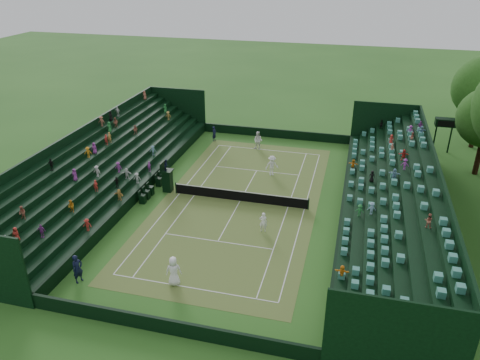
{
  "coord_description": "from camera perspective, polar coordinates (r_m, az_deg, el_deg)",
  "views": [
    {
      "loc": [
        8.81,
        -33.83,
        18.88
      ],
      "look_at": [
        0.0,
        0.0,
        2.0
      ],
      "focal_mm": 35.0,
      "sensor_mm": 36.0,
      "label": 1
    }
  ],
  "objects": [
    {
      "name": "line_judge_south",
      "position": [
        31.76,
        -19.19,
        -10.19
      ],
      "size": [
        0.7,
        0.84,
        1.97
      ],
      "primitive_type": "imported",
      "rotation": [
        0.0,
        0.0,
        1.2
      ],
      "color": "black",
      "rests_on": "ground"
    },
    {
      "name": "player_near_west",
      "position": [
        30.11,
        -8.09,
        -10.94
      ],
      "size": [
        1.15,
        0.94,
        2.02
      ],
      "primitive_type": "imported",
      "rotation": [
        0.0,
        0.0,
        3.49
      ],
      "color": "white",
      "rests_on": "ground"
    },
    {
      "name": "perimeter_wall_north",
      "position": [
        53.73,
        4.29,
        5.7
      ],
      "size": [
        17.17,
        0.2,
        1.0
      ],
      "primitive_type": "cube",
      "color": "black",
      "rests_on": "ground"
    },
    {
      "name": "umpire_chair",
      "position": [
        41.35,
        -8.87,
        0.27
      ],
      "size": [
        0.96,
        0.96,
        3.03
      ],
      "color": "black",
      "rests_on": "ground"
    },
    {
      "name": "line_judge_north",
      "position": [
        52.53,
        -3.16,
        5.65
      ],
      "size": [
        0.55,
        0.7,
        1.68
      ],
      "primitive_type": "imported",
      "rotation": [
        0.0,
        0.0,
        1.3
      ],
      "color": "black",
      "rests_on": "ground"
    },
    {
      "name": "ground",
      "position": [
        39.73,
        -0.0,
        -2.6
      ],
      "size": [
        160.0,
        160.0,
        0.0
      ],
      "primitive_type": "plane",
      "color": "#285B1C",
      "rests_on": "ground"
    },
    {
      "name": "player_far_west",
      "position": [
        50.07,
        2.22,
        4.82
      ],
      "size": [
        1.09,
        0.93,
        1.99
      ],
      "primitive_type": "imported",
      "rotation": [
        0.0,
        0.0,
        -0.2
      ],
      "color": "white",
      "rests_on": "ground"
    },
    {
      "name": "court_surface",
      "position": [
        39.73,
        -0.0,
        -2.59
      ],
      "size": [
        12.97,
        26.77,
        0.01
      ],
      "primitive_type": "cube",
      "color": "#3A7727",
      "rests_on": "ground"
    },
    {
      "name": "perimeter_wall_east",
      "position": [
        38.51,
        12.33,
        -3.4
      ],
      "size": [
        0.2,
        31.77,
        1.0
      ],
      "primitive_type": "cube",
      "color": "black",
      "rests_on": "ground"
    },
    {
      "name": "scoreboard_tower",
      "position": [
        53.02,
        23.73,
        6.3
      ],
      "size": [
        2.0,
        1.0,
        3.7
      ],
      "color": "black",
      "rests_on": "ground"
    },
    {
      "name": "tennis_net",
      "position": [
        39.49,
        -0.0,
        -1.93
      ],
      "size": [
        11.67,
        0.1,
        1.06
      ],
      "color": "black",
      "rests_on": "ground"
    },
    {
      "name": "perimeter_wall_south",
      "position": [
        27.16,
        -8.87,
        -17.21
      ],
      "size": [
        17.17,
        0.2,
        1.0
      ],
      "primitive_type": "cube",
      "color": "black",
      "rests_on": "ground"
    },
    {
      "name": "player_far_east",
      "position": [
        44.12,
        3.91,
        1.77
      ],
      "size": [
        1.46,
        1.25,
        1.96
      ],
      "primitive_type": "imported",
      "rotation": [
        0.0,
        0.0,
        0.5
      ],
      "color": "white",
      "rests_on": "ground"
    },
    {
      "name": "player_near_east",
      "position": [
        35.21,
        2.86,
        -5.14
      ],
      "size": [
        0.62,
        0.43,
        1.62
      ],
      "primitive_type": "imported",
      "rotation": [
        0.0,
        0.0,
        3.22
      ],
      "color": "white",
      "rests_on": "ground"
    },
    {
      "name": "south_grandstand",
      "position": [
        43.66,
        -16.3,
        1.29
      ],
      "size": [
        6.6,
        32.0,
        4.9
      ],
      "color": "black",
      "rests_on": "ground"
    },
    {
      "name": "north_grandstand",
      "position": [
        38.21,
        18.73,
        -2.69
      ],
      "size": [
        6.6,
        32.0,
        4.9
      ],
      "color": "black",
      "rests_on": "ground"
    },
    {
      "name": "courtside_chairs",
      "position": [
        42.09,
        -10.36,
        -0.7
      ],
      "size": [
        0.51,
        5.48,
        1.11
      ],
      "color": "black",
      "rests_on": "ground"
    },
    {
      "name": "perimeter_wall_west",
      "position": [
        42.21,
        -11.22,
        -0.57
      ],
      "size": [
        0.2,
        31.77,
        1.0
      ],
      "primitive_type": "cube",
      "color": "black",
      "rests_on": "ground"
    }
  ]
}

